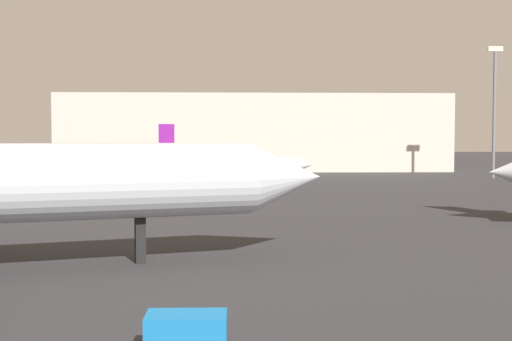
% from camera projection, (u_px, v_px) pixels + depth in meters
% --- Properties ---
extents(airplane_far_left, '(24.20, 18.02, 8.55)m').
position_uv_depth(airplane_far_left, '(227.00, 165.00, 93.61)').
color(airplane_far_left, silver).
rests_on(airplane_far_left, ground_plane).
extents(baggage_cart, '(2.41, 1.39, 1.30)m').
position_uv_depth(baggage_cart, '(186.00, 331.00, 19.32)').
color(baggage_cart, '#1972BF').
rests_on(baggage_cart, ground_plane).
extents(light_mast_right, '(2.40, 0.50, 21.35)m').
position_uv_depth(light_mast_right, '(494.00, 105.00, 105.61)').
color(light_mast_right, slate).
rests_on(light_mast_right, ground_plane).
extents(terminal_building, '(76.51, 23.51, 15.15)m').
position_uv_depth(terminal_building, '(253.00, 133.00, 135.05)').
color(terminal_building, beige).
rests_on(terminal_building, ground_plane).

